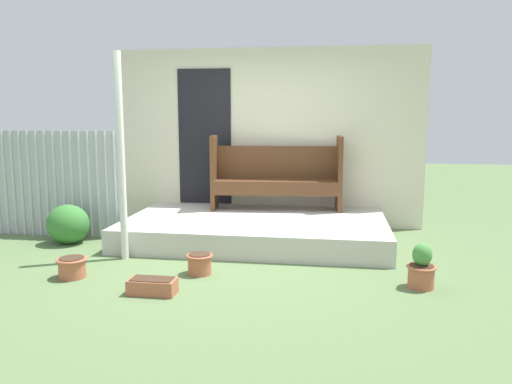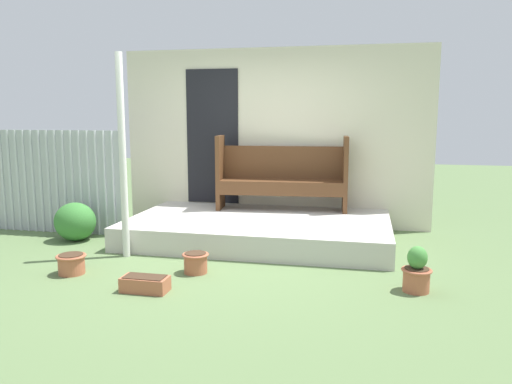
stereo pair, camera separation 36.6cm
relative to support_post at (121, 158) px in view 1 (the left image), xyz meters
name	(u,v)px [view 1 (the left image)]	position (x,y,z in m)	size (l,w,h in m)	color
ground_plane	(226,261)	(1.17, 0.07, -1.17)	(24.00, 24.00, 0.00)	#5B7547
porch_slab	(256,229)	(1.37, 1.05, -1.02)	(3.36, 1.96, 0.30)	beige
house_wall	(264,138)	(1.33, 2.05, 0.13)	(4.56, 0.08, 2.60)	beige
fence_corrugated	(22,183)	(-1.84, 0.90, -0.45)	(2.83, 0.05, 1.43)	#ADB2B7
support_post	(121,158)	(0.00, 0.00, 0.00)	(0.08, 0.08, 2.33)	silver
bench	(276,173)	(1.56, 1.72, -0.35)	(1.86, 0.56, 1.05)	#54331C
flower_pot_left	(72,267)	(-0.26, -0.73, -1.05)	(0.31, 0.31, 0.21)	#B26042
flower_pot_middle	(200,263)	(1.00, -0.42, -1.05)	(0.28, 0.28, 0.22)	#B26042
flower_pot_right	(421,269)	(3.21, -0.50, -0.98)	(0.28, 0.28, 0.44)	#B26042
planter_box_rect	(152,286)	(0.72, -1.05, -1.09)	(0.44, 0.21, 0.15)	#B26042
shrub_by_fence	(68,224)	(-1.00, 0.53, -0.91)	(0.54, 0.49, 0.51)	#387A33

